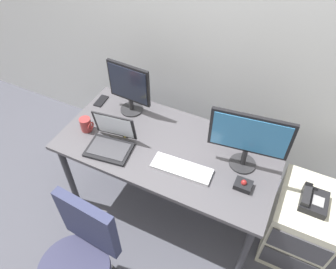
{
  "coord_description": "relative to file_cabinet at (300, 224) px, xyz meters",
  "views": [
    {
      "loc": [
        0.68,
        -1.4,
        2.46
      ],
      "look_at": [
        0.0,
        0.0,
        0.86
      ],
      "focal_mm": 34.52,
      "sensor_mm": 36.0,
      "label": 1
    }
  ],
  "objects": [
    {
      "name": "laptop",
      "position": [
        -1.4,
        -0.26,
        0.49
      ],
      "size": [
        0.34,
        0.3,
        0.24
      ],
      "color": "black",
      "rests_on": "desk"
    },
    {
      "name": "keyboard",
      "position": [
        -0.86,
        -0.23,
        0.45
      ],
      "size": [
        0.42,
        0.16,
        0.03
      ],
      "color": "silver",
      "rests_on": "desk"
    },
    {
      "name": "trackball_mouse",
      "position": [
        -0.45,
        -0.19,
        0.46
      ],
      "size": [
        0.11,
        0.09,
        0.07
      ],
      "color": "black",
      "rests_on": "desk"
    },
    {
      "name": "monitor_side",
      "position": [
        -1.47,
        0.14,
        0.67
      ],
      "size": [
        0.35,
        0.18,
        0.42
      ],
      "color": "#262628",
      "rests_on": "desk"
    },
    {
      "name": "coffee_mug",
      "position": [
        -1.65,
        -0.2,
        0.49
      ],
      "size": [
        0.09,
        0.08,
        0.11
      ],
      "color": "maroon",
      "rests_on": "desk"
    },
    {
      "name": "desk_phone",
      "position": [
        -0.01,
        -0.02,
        0.34
      ],
      "size": [
        0.17,
        0.2,
        0.09
      ],
      "color": "black",
      "rests_on": "file_cabinet"
    },
    {
      "name": "desk",
      "position": [
        -1.03,
        -0.08,
        0.36
      ],
      "size": [
        1.58,
        0.78,
        0.74
      ],
      "color": "#48464B",
      "rests_on": "ground"
    },
    {
      "name": "cell_phone",
      "position": [
        -1.75,
        0.12,
        0.45
      ],
      "size": [
        0.08,
        0.15,
        0.01
      ],
      "primitive_type": "cube",
      "rotation": [
        0.0,
        0.0,
        0.08
      ],
      "color": "black",
      "rests_on": "desk"
    },
    {
      "name": "banana",
      "position": [
        -1.41,
        -0.1,
        0.46
      ],
      "size": [
        0.17,
        0.16,
        0.04
      ],
      "primitive_type": "ellipsoid",
      "rotation": [
        0.0,
        0.0,
        2.43
      ],
      "color": "yellow",
      "rests_on": "desk"
    },
    {
      "name": "office_chair",
      "position": [
        -1.21,
        -0.97,
        0.12
      ],
      "size": [
        0.52,
        0.52,
        0.93
      ],
      "color": "black",
      "rests_on": "ground"
    },
    {
      "name": "file_cabinet",
      "position": [
        0.0,
        0.0,
        0.0
      ],
      "size": [
        0.42,
        0.53,
        0.61
      ],
      "color": "beige",
      "rests_on": "ground"
    },
    {
      "name": "back_wall",
      "position": [
        -1.03,
        0.66,
        1.1
      ],
      "size": [
        6.0,
        0.1,
        2.8
      ],
      "primitive_type": "cube",
      "color": "silver",
      "rests_on": "ground"
    },
    {
      "name": "monitor_main",
      "position": [
        -0.51,
        -0.01,
        0.7
      ],
      "size": [
        0.51,
        0.18,
        0.44
      ],
      "color": "#262628",
      "rests_on": "desk"
    },
    {
      "name": "ground_plane",
      "position": [
        -1.03,
        -0.08,
        -0.3
      ],
      "size": [
        8.0,
        8.0,
        0.0
      ],
      "primitive_type": "plane",
      "color": "#454650"
    }
  ]
}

